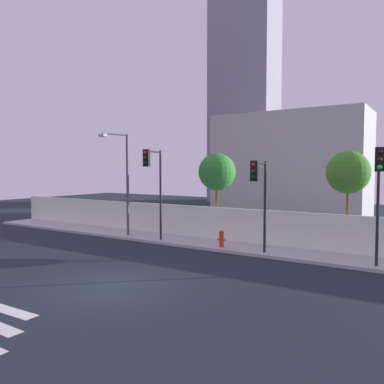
{
  "coord_description": "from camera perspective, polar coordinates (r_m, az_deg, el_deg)",
  "views": [
    {
      "loc": [
        9.58,
        -9.63,
        4.07
      ],
      "look_at": [
        -0.81,
        6.5,
        2.96
      ],
      "focal_mm": 36.34,
      "sensor_mm": 36.0,
      "label": 1
    }
  ],
  "objects": [
    {
      "name": "roadside_tree_leftmost",
      "position": [
        23.43,
        3.69,
        2.93
      ],
      "size": [
        2.25,
        2.25,
        5.06
      ],
      "color": "brown",
      "rests_on": "ground"
    },
    {
      "name": "perimeter_wall",
      "position": [
        21.6,
        6.14,
        -4.76
      ],
      "size": [
        36.0,
        0.18,
        1.8
      ],
      "primitive_type": "cube",
      "color": "silver",
      "rests_on": "sidewalk"
    },
    {
      "name": "traffic_light_center",
      "position": [
        16.56,
        25.74,
        1.43
      ],
      "size": [
        0.44,
        1.65,
        4.75
      ],
      "color": "black",
      "rests_on": "sidewalk"
    },
    {
      "name": "roadside_tree_midleft",
      "position": [
        20.84,
        21.95,
        2.67
      ],
      "size": [
        2.15,
        2.15,
        5.02
      ],
      "color": "brown",
      "rests_on": "ground"
    },
    {
      "name": "tower_on_skyline",
      "position": [
        50.67,
        7.66,
        13.46
      ],
      "size": [
        7.93,
        5.0,
        26.08
      ],
      "primitive_type": "cube",
      "color": "gray",
      "rests_on": "ground"
    },
    {
      "name": "traffic_light_right",
      "position": [
        20.99,
        -5.7,
        2.5
      ],
      "size": [
        0.42,
        1.69,
        4.98
      ],
      "color": "black",
      "rests_on": "sidewalk"
    },
    {
      "name": "ground_plane",
      "position": [
        14.18,
        -11.87,
        -13.45
      ],
      "size": [
        80.0,
        80.0,
        0.0
      ],
      "primitive_type": "plane",
      "color": "#1B232B"
    },
    {
      "name": "fire_hydrant",
      "position": [
        19.85,
        4.34,
        -6.76
      ],
      "size": [
        0.44,
        0.26,
        0.85
      ],
      "color": "red",
      "rests_on": "sidewalk"
    },
    {
      "name": "street_lamp_curbside",
      "position": [
        23.33,
        -9.98,
        2.45
      ],
      "size": [
        0.82,
        1.84,
        6.01
      ],
      "color": "#4C4C51",
      "rests_on": "sidewalk"
    },
    {
      "name": "low_building_distant",
      "position": [
        34.94,
        14.26,
        3.78
      ],
      "size": [
        12.68,
        6.0,
        8.85
      ],
      "primitive_type": "cube",
      "color": "#ABABAB",
      "rests_on": "ground"
    },
    {
      "name": "sidewalk",
      "position": [
        20.63,
        4.5,
        -7.88
      ],
      "size": [
        36.0,
        2.4,
        0.15
      ],
      "primitive_type": "cube",
      "color": "#ACACAC",
      "rests_on": "ground"
    },
    {
      "name": "traffic_light_left",
      "position": [
        17.78,
        9.83,
        0.86
      ],
      "size": [
        0.35,
        1.73,
        4.31
      ],
      "color": "black",
      "rests_on": "sidewalk"
    }
  ]
}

